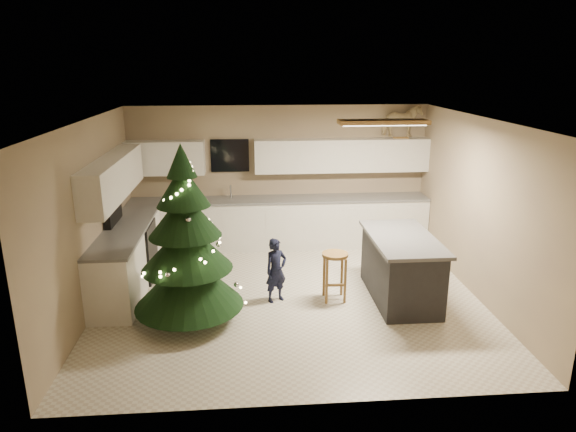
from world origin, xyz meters
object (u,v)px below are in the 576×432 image
object	(u,v)px
bar_stool	(335,265)
christmas_tree	(187,251)
toddler	(276,270)
island	(401,267)
rocking_horse	(402,121)

from	to	relation	value
bar_stool	christmas_tree	bearing A→B (deg)	-167.29
bar_stool	toddler	size ratio (longest dim) A/B	0.76
christmas_tree	bar_stool	bearing A→B (deg)	12.71
island	rocking_horse	bearing A→B (deg)	75.59
island	toddler	xyz separation A→B (m)	(-1.81, 0.05, -0.01)
island	christmas_tree	bearing A→B (deg)	-171.88
bar_stool	toddler	xyz separation A→B (m)	(-0.85, 0.02, -0.07)
bar_stool	christmas_tree	world-z (taller)	christmas_tree
island	rocking_horse	world-z (taller)	rocking_horse
bar_stool	toddler	distance (m)	0.85
bar_stool	island	bearing A→B (deg)	-1.83
christmas_tree	rocking_horse	world-z (taller)	rocking_horse
christmas_tree	rocking_horse	xyz separation A→B (m)	(3.64, 2.90, 1.33)
island	toddler	bearing A→B (deg)	178.27
toddler	rocking_horse	bearing A→B (deg)	15.34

